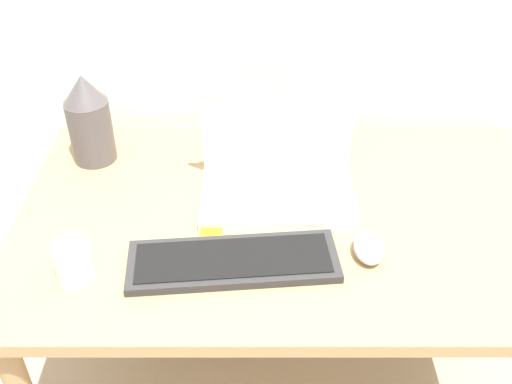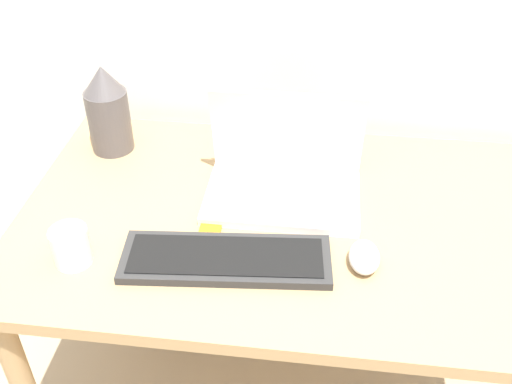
{
  "view_description": "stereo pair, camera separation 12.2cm",
  "coord_description": "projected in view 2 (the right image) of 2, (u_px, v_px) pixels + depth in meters",
  "views": [
    {
      "loc": [
        -0.08,
        -0.66,
        1.55
      ],
      "look_at": [
        -0.07,
        0.31,
        0.81
      ],
      "focal_mm": 42.0,
      "sensor_mm": 36.0,
      "label": 1
    },
    {
      "loc": [
        0.05,
        -0.65,
        1.55
      ],
      "look_at": [
        -0.07,
        0.31,
        0.81
      ],
      "focal_mm": 42.0,
      "sensor_mm": 36.0,
      "label": 2
    }
  ],
  "objects": [
    {
      "name": "mp3_player",
      "position": [
        211.0,
        226.0,
        1.28
      ],
      "size": [
        0.05,
        0.06,
        0.01
      ],
      "color": "orange",
      "rests_on": "desk"
    },
    {
      "name": "mug",
      "position": [
        71.0,
        246.0,
        1.18
      ],
      "size": [
        0.07,
        0.07,
        0.08
      ],
      "color": "white",
      "rests_on": "desk"
    },
    {
      "name": "vase",
      "position": [
        108.0,
        110.0,
        1.47
      ],
      "size": [
        0.1,
        0.1,
        0.23
      ],
      "color": "#514C4C",
      "rests_on": "desk"
    },
    {
      "name": "desk",
      "position": [
        291.0,
        246.0,
        1.37
      ],
      "size": [
        1.21,
        0.73,
        0.71
      ],
      "color": "tan",
      "rests_on": "ground_plane"
    },
    {
      "name": "laptop",
      "position": [
        284.0,
        174.0,
        1.35
      ],
      "size": [
        0.34,
        0.23,
        0.24
      ],
      "color": "white",
      "rests_on": "desk"
    },
    {
      "name": "keyboard",
      "position": [
        226.0,
        259.0,
        1.19
      ],
      "size": [
        0.43,
        0.18,
        0.02
      ],
      "color": "#2D2D2D",
      "rests_on": "desk"
    },
    {
      "name": "mouse",
      "position": [
        364.0,
        257.0,
        1.18
      ],
      "size": [
        0.06,
        0.09,
        0.04
      ],
      "color": "silver",
      "rests_on": "desk"
    }
  ]
}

